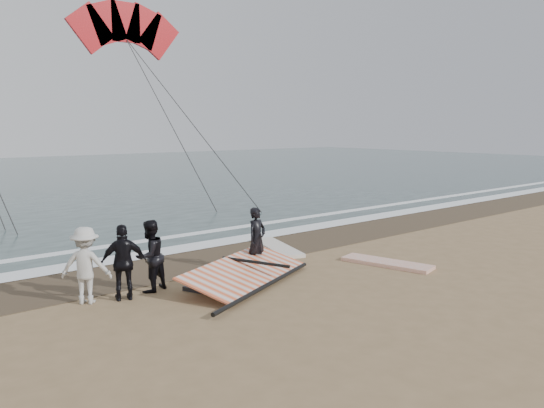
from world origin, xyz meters
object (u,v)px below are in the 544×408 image
Objects in this scene: board_cream at (277,247)px; sail_rig at (239,274)px; board_white at (387,263)px; man_main at (257,239)px.

sail_rig is (-2.87, -2.04, 0.14)m from board_cream.
sail_rig is (-3.97, 1.21, 0.15)m from board_white.
sail_rig is at bearing -127.49° from board_cream.
man_main is 0.67× the size of board_white.
board_white is at bearing -54.22° from board_cream.
board_white is (2.96, -1.84, -0.76)m from man_main.
board_cream is 3.52m from sail_rig.
board_cream is (-1.10, 3.25, 0.00)m from board_white.
man_main is at bearing 133.56° from board_white.
board_cream is at bearing 24.45° from man_main.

